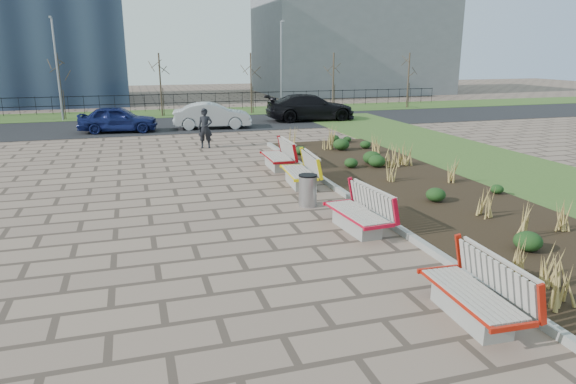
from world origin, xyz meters
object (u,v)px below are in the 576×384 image
object	(u,v)px
bench_c	(298,170)
pedestrian	(205,128)
bench_d	(277,155)
lamp_east	(281,68)
litter_bin	(308,191)
car_silver	(212,116)
lamp_west	(57,70)
car_black	(310,107)
bench_a	(472,290)
car_blue	(118,119)
bench_b	(357,210)

from	to	relation	value
bench_c	pedestrian	xyz separation A→B (m)	(-1.88, 7.47, 0.37)
bench_d	lamp_east	xyz separation A→B (m)	(5.00, 16.62, 2.54)
bench_d	litter_bin	size ratio (longest dim) A/B	2.42
bench_d	car_silver	xyz separation A→B (m)	(-0.69, 10.69, 0.22)
car_silver	lamp_west	world-z (taller)	lamp_west
bench_c	car_black	size ratio (longest dim) A/B	0.38
bench_d	lamp_west	size ratio (longest dim) A/B	0.35
bench_a	car_blue	bearing A→B (deg)	106.74
pedestrian	bench_d	bearing A→B (deg)	-53.43
bench_d	lamp_east	bearing A→B (deg)	74.38
bench_a	lamp_east	size ratio (longest dim) A/B	0.35
pedestrian	car_silver	xyz separation A→B (m)	(1.20, 5.80, -0.15)
bench_a	bench_c	bearing A→B (deg)	92.47
bench_d	pedestrian	xyz separation A→B (m)	(-1.88, 4.90, 0.37)
bench_b	pedestrian	xyz separation A→B (m)	(-1.88, 11.94, 0.37)
bench_d	litter_bin	distance (m)	4.81
bench_b	car_blue	bearing A→B (deg)	103.08
bench_b	car_silver	world-z (taller)	car_silver
bench_b	car_silver	distance (m)	17.75
bench_a	bench_c	distance (m)	8.85
lamp_east	bench_d	bearing A→B (deg)	-106.75
bench_b	car_black	xyz separation A→B (m)	(5.60, 19.33, 0.31)
litter_bin	pedestrian	size ratio (longest dim) A/B	0.50
litter_bin	car_black	size ratio (longest dim) A/B	0.16
pedestrian	car_silver	distance (m)	5.92
bench_d	car_silver	world-z (taller)	car_silver
bench_b	car_black	distance (m)	20.13
car_blue	lamp_west	distance (m)	7.17
bench_b	litter_bin	xyz separation A→B (m)	(-0.45, 2.25, -0.07)
bench_b	bench_a	bearing A→B (deg)	-94.51
bench_d	litter_bin	bearing A→B (deg)	-94.22
bench_c	pedestrian	size ratio (longest dim) A/B	1.21
bench_b	car_black	size ratio (longest dim) A/B	0.38
bench_a	lamp_west	size ratio (longest dim) A/B	0.35
car_black	lamp_west	world-z (taller)	lamp_west
litter_bin	bench_b	bearing A→B (deg)	-78.73
car_silver	lamp_east	distance (m)	8.53
litter_bin	car_black	bearing A→B (deg)	70.49
car_black	lamp_west	bearing A→B (deg)	76.00
bench_c	pedestrian	world-z (taller)	pedestrian
car_black	litter_bin	bearing A→B (deg)	163.01
bench_a	car_silver	world-z (taller)	car_silver
litter_bin	lamp_east	xyz separation A→B (m)	(5.45, 21.41, 2.61)
pedestrian	lamp_west	xyz separation A→B (m)	(-7.12, 11.72, 2.17)
bench_b	lamp_east	xyz separation A→B (m)	(5.00, 23.66, 2.54)
bench_c	bench_a	bearing A→B (deg)	-85.46
lamp_east	pedestrian	bearing A→B (deg)	-120.42
car_silver	pedestrian	bearing A→B (deg)	174.92
bench_d	car_blue	xyz separation A→B (m)	(-5.64, 10.74, 0.20)
car_blue	car_black	distance (m)	11.34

